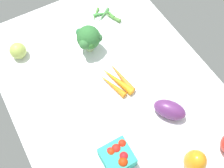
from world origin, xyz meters
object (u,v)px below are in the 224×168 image
at_px(broccoli_head, 89,38).
at_px(carrot_bunch, 117,80).
at_px(bell_pepper_orange, 195,161).
at_px(heirloom_tomato_green, 18,51).
at_px(okra_pile, 106,15).
at_px(berry_basket, 117,156).
at_px(eggplant, 170,110).

height_order(broccoli_head, carrot_bunch, broccoli_head).
bearing_deg(bell_pepper_orange, broccoli_head, 7.10).
xyz_separation_m(broccoli_head, carrot_bunch, (-0.19, -0.02, -0.06)).
relative_size(broccoli_head, heirloom_tomato_green, 1.83).
height_order(okra_pile, berry_basket, berry_basket).
height_order(bell_pepper_orange, carrot_bunch, bell_pepper_orange).
bearing_deg(bell_pepper_orange, okra_pile, -6.00).
relative_size(bell_pepper_orange, broccoli_head, 0.81).
bearing_deg(carrot_bunch, okra_pile, -21.98).
distance_m(broccoli_head, eggplant, 0.41).
distance_m(okra_pile, bell_pepper_orange, 0.72).
bearing_deg(broccoli_head, heirloom_tomato_green, 66.43).
xyz_separation_m(heirloom_tomato_green, eggplant, (-0.51, -0.38, -0.00)).
height_order(bell_pepper_orange, broccoli_head, broccoli_head).
distance_m(bell_pepper_orange, eggplant, 0.20).
xyz_separation_m(okra_pile, bell_pepper_orange, (-0.71, 0.08, 0.04)).
distance_m(carrot_bunch, eggplant, 0.23).
bearing_deg(berry_basket, broccoli_head, -16.15).
relative_size(carrot_bunch, berry_basket, 1.73).
bearing_deg(okra_pile, heirloom_tomato_green, 92.00).
relative_size(okra_pile, heirloom_tomato_green, 1.90).
xyz_separation_m(heirloom_tomato_green, berry_basket, (-0.56, -0.13, 0.00)).
xyz_separation_m(broccoli_head, eggplant, (-0.40, -0.11, -0.04)).
bearing_deg(berry_basket, okra_pile, -25.74).
distance_m(broccoli_head, carrot_bunch, 0.20).
bearing_deg(eggplant, broccoli_head, 158.91).
height_order(carrot_bunch, eggplant, eggplant).
xyz_separation_m(carrot_bunch, berry_basket, (-0.26, 0.15, 0.02)).
bearing_deg(eggplant, okra_pile, 139.12).
relative_size(heirloom_tomato_green, berry_basket, 0.70).
height_order(okra_pile, eggplant, eggplant).
xyz_separation_m(okra_pile, eggplant, (-0.52, 0.03, 0.02)).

